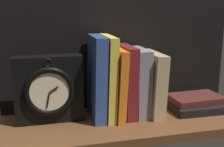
{
  "coord_description": "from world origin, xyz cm",
  "views": [
    {
      "loc": [
        -25.18,
        -77.15,
        33.22
      ],
      "look_at": [
        -4.53,
        3.82,
        13.11
      ],
      "focal_mm": 47.17,
      "sensor_mm": 36.0,
      "label": 1
    }
  ],
  "objects_px": {
    "book_stack_side": "(195,103)",
    "book_yellow_seinlanguage": "(108,77)",
    "framed_clock": "(49,90)",
    "book_orange_pandolfini": "(116,83)",
    "book_tan_shortstories": "(151,83)",
    "book_gray_chess": "(138,82)",
    "book_blue_modern": "(97,78)",
    "book_maroon_dawkins": "(126,81)"
  },
  "relations": [
    {
      "from": "book_orange_pandolfini",
      "to": "book_gray_chess",
      "type": "distance_m",
      "value": 0.07
    },
    {
      "from": "book_yellow_seinlanguage",
      "to": "book_tan_shortstories",
      "type": "distance_m",
      "value": 0.14
    },
    {
      "from": "book_blue_modern",
      "to": "book_yellow_seinlanguage",
      "type": "relative_size",
      "value": 1.0
    },
    {
      "from": "book_blue_modern",
      "to": "book_maroon_dawkins",
      "type": "xyz_separation_m",
      "value": [
        0.09,
        0.0,
        -0.02
      ]
    },
    {
      "from": "book_blue_modern",
      "to": "book_gray_chess",
      "type": "relative_size",
      "value": 1.2
    },
    {
      "from": "book_orange_pandolfini",
      "to": "framed_clock",
      "type": "height_order",
      "value": "book_orange_pandolfini"
    },
    {
      "from": "book_tan_shortstories",
      "to": "framed_clock",
      "type": "bearing_deg",
      "value": -179.91
    },
    {
      "from": "book_blue_modern",
      "to": "book_gray_chess",
      "type": "xyz_separation_m",
      "value": [
        0.13,
        0.0,
        -0.02
      ]
    },
    {
      "from": "book_orange_pandolfini",
      "to": "book_gray_chess",
      "type": "height_order",
      "value": "book_orange_pandolfini"
    },
    {
      "from": "book_tan_shortstories",
      "to": "book_gray_chess",
      "type": "bearing_deg",
      "value": 180.0
    },
    {
      "from": "book_blue_modern",
      "to": "book_yellow_seinlanguage",
      "type": "xyz_separation_m",
      "value": [
        0.03,
        0.0,
        -0.0
      ]
    },
    {
      "from": "book_tan_shortstories",
      "to": "book_blue_modern",
      "type": "bearing_deg",
      "value": 180.0
    },
    {
      "from": "book_stack_side",
      "to": "framed_clock",
      "type": "bearing_deg",
      "value": 178.61
    },
    {
      "from": "book_orange_pandolfini",
      "to": "book_stack_side",
      "type": "height_order",
      "value": "book_orange_pandolfini"
    },
    {
      "from": "book_blue_modern",
      "to": "book_maroon_dawkins",
      "type": "bearing_deg",
      "value": 0.0
    },
    {
      "from": "book_blue_modern",
      "to": "framed_clock",
      "type": "height_order",
      "value": "book_blue_modern"
    },
    {
      "from": "book_blue_modern",
      "to": "book_tan_shortstories",
      "type": "bearing_deg",
      "value": 0.0
    },
    {
      "from": "book_blue_modern",
      "to": "framed_clock",
      "type": "relative_size",
      "value": 1.27
    },
    {
      "from": "book_maroon_dawkins",
      "to": "book_yellow_seinlanguage",
      "type": "bearing_deg",
      "value": 180.0
    },
    {
      "from": "book_maroon_dawkins",
      "to": "book_gray_chess",
      "type": "relative_size",
      "value": 1.05
    },
    {
      "from": "book_orange_pandolfini",
      "to": "book_gray_chess",
      "type": "xyz_separation_m",
      "value": [
        0.07,
        0.0,
        -0.0
      ]
    },
    {
      "from": "framed_clock",
      "to": "book_blue_modern",
      "type": "bearing_deg",
      "value": 0.19
    },
    {
      "from": "book_stack_side",
      "to": "book_yellow_seinlanguage",
      "type": "bearing_deg",
      "value": 177.69
    },
    {
      "from": "book_yellow_seinlanguage",
      "to": "framed_clock",
      "type": "bearing_deg",
      "value": -179.84
    },
    {
      "from": "book_maroon_dawkins",
      "to": "book_tan_shortstories",
      "type": "xyz_separation_m",
      "value": [
        0.08,
        0.0,
        -0.01
      ]
    },
    {
      "from": "book_blue_modern",
      "to": "book_stack_side",
      "type": "distance_m",
      "value": 0.33
    },
    {
      "from": "book_orange_pandolfini",
      "to": "book_tan_shortstories",
      "type": "distance_m",
      "value": 0.11
    },
    {
      "from": "book_orange_pandolfini",
      "to": "framed_clock",
      "type": "distance_m",
      "value": 0.2
    },
    {
      "from": "book_blue_modern",
      "to": "book_maroon_dawkins",
      "type": "height_order",
      "value": "book_blue_modern"
    },
    {
      "from": "book_yellow_seinlanguage",
      "to": "framed_clock",
      "type": "distance_m",
      "value": 0.17
    },
    {
      "from": "book_orange_pandolfini",
      "to": "book_tan_shortstories",
      "type": "relative_size",
      "value": 1.09
    },
    {
      "from": "book_yellow_seinlanguage",
      "to": "book_gray_chess",
      "type": "bearing_deg",
      "value": 0.0
    },
    {
      "from": "book_blue_modern",
      "to": "book_gray_chess",
      "type": "height_order",
      "value": "book_blue_modern"
    },
    {
      "from": "book_yellow_seinlanguage",
      "to": "book_maroon_dawkins",
      "type": "relative_size",
      "value": 1.15
    },
    {
      "from": "book_blue_modern",
      "to": "book_orange_pandolfini",
      "type": "xyz_separation_m",
      "value": [
        0.06,
        0.0,
        -0.02
      ]
    },
    {
      "from": "book_blue_modern",
      "to": "book_stack_side",
      "type": "bearing_deg",
      "value": -2.07
    },
    {
      "from": "book_orange_pandolfini",
      "to": "book_tan_shortstories",
      "type": "xyz_separation_m",
      "value": [
        0.11,
        0.0,
        -0.01
      ]
    },
    {
      "from": "book_blue_modern",
      "to": "book_tan_shortstories",
      "type": "distance_m",
      "value": 0.17
    },
    {
      "from": "book_blue_modern",
      "to": "book_orange_pandolfini",
      "type": "height_order",
      "value": "book_blue_modern"
    },
    {
      "from": "book_tan_shortstories",
      "to": "book_orange_pandolfini",
      "type": "bearing_deg",
      "value": 180.0
    },
    {
      "from": "book_gray_chess",
      "to": "framed_clock",
      "type": "relative_size",
      "value": 1.06
    },
    {
      "from": "book_yellow_seinlanguage",
      "to": "book_maroon_dawkins",
      "type": "height_order",
      "value": "book_yellow_seinlanguage"
    }
  ]
}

